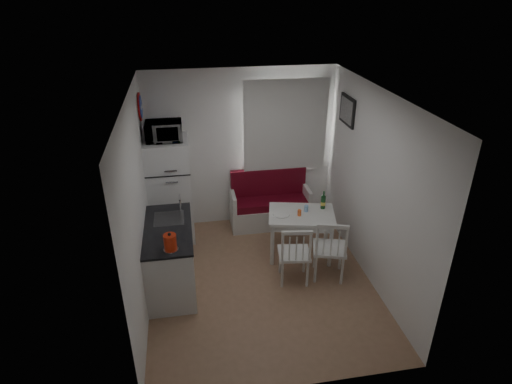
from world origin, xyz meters
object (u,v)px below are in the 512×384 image
(dining_table, at_px, (301,218))
(microwave, at_px, (164,131))
(chair_right, at_px, (333,244))
(wine_bottle, at_px, (323,200))
(fridge, at_px, (170,190))
(kettle, at_px, (170,242))
(bench, at_px, (270,207))
(chair_left, at_px, (296,250))
(kitchen_counter, at_px, (170,256))

(dining_table, xyz_separation_m, microwave, (-1.88, 0.81, 1.17))
(chair_right, height_order, wine_bottle, wine_bottle)
(fridge, bearing_deg, kettle, -89.03)
(fridge, distance_m, microwave, 0.98)
(bench, bearing_deg, dining_table, -74.51)
(chair_left, xyz_separation_m, chair_right, (0.50, -0.00, 0.03))
(fridge, distance_m, kettle, 1.79)
(chair_left, bearing_deg, chair_right, 7.09)
(bench, xyz_separation_m, wine_bottle, (0.62, -0.87, 0.54))
(microwave, bearing_deg, chair_left, -42.07)
(bench, height_order, kettle, kettle)
(dining_table, distance_m, wine_bottle, 0.43)
(bench, bearing_deg, chair_right, -72.42)
(kitchen_counter, bearing_deg, kettle, -84.72)
(chair_left, xyz_separation_m, microwave, (-1.63, 1.47, 1.25))
(dining_table, xyz_separation_m, fridge, (-1.88, 0.86, 0.20))
(dining_table, bearing_deg, bench, 118.07)
(kitchen_counter, xyz_separation_m, fridge, (0.02, 1.24, 0.38))
(kitchen_counter, xyz_separation_m, bench, (1.63, 1.36, -0.14))
(chair_right, relative_size, wine_bottle, 1.93)
(bench, relative_size, chair_left, 2.75)
(wine_bottle, bearing_deg, chair_right, -97.42)
(chair_right, relative_size, microwave, 1.04)
(microwave, xyz_separation_m, wine_bottle, (2.23, -0.71, -0.95))
(fridge, relative_size, wine_bottle, 5.90)
(microwave, bearing_deg, chair_right, -34.74)
(chair_left, relative_size, microwave, 0.92)
(kettle, relative_size, wine_bottle, 0.86)
(fridge, bearing_deg, chair_right, -35.64)
(dining_table, relative_size, fridge, 0.65)
(kitchen_counter, height_order, dining_table, kitchen_counter)
(dining_table, xyz_separation_m, wine_bottle, (0.35, 0.10, 0.22))
(kitchen_counter, bearing_deg, wine_bottle, 12.09)
(dining_table, height_order, chair_left, chair_left)
(kitchen_counter, relative_size, kettle, 5.48)
(dining_table, height_order, chair_right, chair_right)
(kitchen_counter, height_order, fridge, fridge)
(chair_left, height_order, chair_right, chair_right)
(chair_left, xyz_separation_m, fridge, (-1.63, 1.52, 0.28))
(bench, distance_m, microwave, 2.20)
(kitchen_counter, distance_m, fridge, 1.30)
(kitchen_counter, bearing_deg, microwave, 89.06)
(kitchen_counter, xyz_separation_m, kettle, (0.05, -0.54, 0.57))
(fridge, relative_size, microwave, 3.19)
(kitchen_counter, bearing_deg, chair_left, -9.61)
(bench, relative_size, fridge, 0.80)
(dining_table, relative_size, chair_right, 1.97)
(chair_right, bearing_deg, microwave, 161.24)
(chair_right, distance_m, kettle, 2.16)
(kitchen_counter, height_order, wine_bottle, kitchen_counter)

